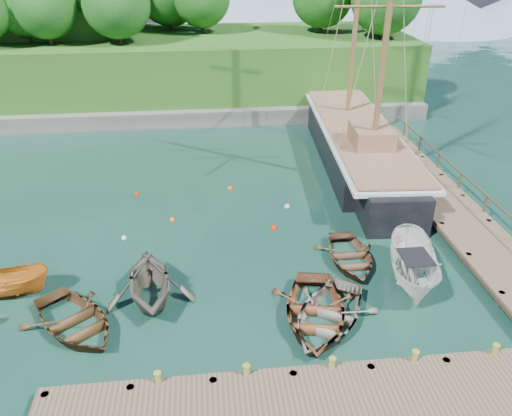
# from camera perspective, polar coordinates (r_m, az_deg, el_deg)

# --- Properties ---
(ground) EXTENTS (160.00, 160.00, 0.00)m
(ground) POSITION_cam_1_polar(r_m,az_deg,el_deg) (22.32, 0.29, -9.78)
(ground) COLOR #123428
(ground) RESTS_ON ground
(dock_near) EXTENTS (20.00, 3.20, 1.10)m
(dock_near) POSITION_cam_1_polar(r_m,az_deg,el_deg) (17.74, 9.77, -21.15)
(dock_near) COLOR #4C3E2D
(dock_near) RESTS_ON ground
(dock_east) EXTENTS (3.20, 24.00, 1.10)m
(dock_east) POSITION_cam_1_polar(r_m,az_deg,el_deg) (30.94, 20.39, 0.97)
(dock_east) COLOR #4C3E2D
(dock_east) RESTS_ON ground
(bollard_0) EXTENTS (0.26, 0.26, 0.45)m
(bollard_0) POSITION_cam_1_polar(r_m,az_deg,el_deg) (18.62, -10.91, -20.20)
(bollard_0) COLOR olive
(bollard_0) RESTS_ON ground
(bollard_1) EXTENTS (0.26, 0.26, 0.45)m
(bollard_1) POSITION_cam_1_polar(r_m,az_deg,el_deg) (18.54, -1.07, -19.77)
(bollard_1) COLOR olive
(bollard_1) RESTS_ON ground
(bollard_2) EXTENTS (0.26, 0.26, 0.45)m
(bollard_2) POSITION_cam_1_polar(r_m,az_deg,el_deg) (18.95, 8.51, -18.83)
(bollard_2) COLOR olive
(bollard_2) RESTS_ON ground
(bollard_3) EXTENTS (0.26, 0.26, 0.45)m
(bollard_3) POSITION_cam_1_polar(r_m,az_deg,el_deg) (19.80, 17.37, -17.51)
(bollard_3) COLOR olive
(bollard_3) RESTS_ON ground
(bollard_4) EXTENTS (0.26, 0.26, 0.45)m
(bollard_4) POSITION_cam_1_polar(r_m,az_deg,el_deg) (21.05, 25.21, -16.00)
(bollard_4) COLOR olive
(bollard_4) RESTS_ON ground
(rowboat_0) EXTENTS (5.56, 5.76, 0.97)m
(rowboat_0) POSITION_cam_1_polar(r_m,az_deg,el_deg) (21.85, -19.87, -12.86)
(rowboat_0) COLOR #4D3219
(rowboat_0) RESTS_ON ground
(rowboat_1) EXTENTS (4.38, 4.90, 2.34)m
(rowboat_1) POSITION_cam_1_polar(r_m,az_deg,el_deg) (22.47, -11.86, -10.21)
(rowboat_1) COLOR #595448
(rowboat_1) RESTS_ON ground
(rowboat_2) EXTENTS (4.57, 5.74, 1.06)m
(rowboat_2) POSITION_cam_1_polar(r_m,az_deg,el_deg) (21.12, 6.62, -12.64)
(rowboat_2) COLOR brown
(rowboat_2) RESTS_ON ground
(rowboat_3) EXTENTS (5.61, 6.00, 1.01)m
(rowboat_3) POSITION_cam_1_polar(r_m,az_deg,el_deg) (21.04, 8.05, -12.96)
(rowboat_3) COLOR #736A5D
(rowboat_3) RESTS_ON ground
(rowboat_4) EXTENTS (3.01, 4.21, 0.87)m
(rowboat_4) POSITION_cam_1_polar(r_m,az_deg,el_deg) (24.69, 10.62, -6.10)
(rowboat_4) COLOR brown
(rowboat_4) RESTS_ON ground
(motorboat_orange) EXTENTS (3.86, 1.46, 1.49)m
(motorboat_orange) POSITION_cam_1_polar(r_m,az_deg,el_deg) (24.78, -26.39, -8.88)
(motorboat_orange) COLOR #C7731E
(motorboat_orange) RESTS_ON ground
(cabin_boat_white) EXTENTS (3.29, 5.63, 2.05)m
(cabin_boat_white) POSITION_cam_1_polar(r_m,az_deg,el_deg) (24.00, 17.30, -8.18)
(cabin_boat_white) COLOR silver
(cabin_boat_white) RESTS_ON ground
(schooner) EXTENTS (6.01, 26.58, 19.29)m
(schooner) POSITION_cam_1_polar(r_m,az_deg,el_deg) (35.32, 11.48, 6.80)
(schooner) COLOR black
(schooner) RESTS_ON ground
(mooring_buoy_0) EXTENTS (0.27, 0.27, 0.27)m
(mooring_buoy_0) POSITION_cam_1_polar(r_m,az_deg,el_deg) (26.98, -14.85, -3.38)
(mooring_buoy_0) COLOR white
(mooring_buoy_0) RESTS_ON ground
(mooring_buoy_1) EXTENTS (0.31, 0.31, 0.31)m
(mooring_buoy_1) POSITION_cam_1_polar(r_m,az_deg,el_deg) (28.11, -9.52, -1.37)
(mooring_buoy_1) COLOR orange
(mooring_buoy_1) RESTS_ON ground
(mooring_buoy_2) EXTENTS (0.37, 0.37, 0.37)m
(mooring_buoy_2) POSITION_cam_1_polar(r_m,az_deg,el_deg) (26.96, 2.05, -2.35)
(mooring_buoy_2) COLOR red
(mooring_buoy_2) RESTS_ON ground
(mooring_buoy_3) EXTENTS (0.33, 0.33, 0.33)m
(mooring_buoy_3) POSITION_cam_1_polar(r_m,az_deg,el_deg) (29.11, 3.57, 0.12)
(mooring_buoy_3) COLOR silver
(mooring_buoy_3) RESTS_ON ground
(mooring_buoy_4) EXTENTS (0.31, 0.31, 0.31)m
(mooring_buoy_4) POSITION_cam_1_polar(r_m,az_deg,el_deg) (31.29, -13.44, 1.48)
(mooring_buoy_4) COLOR red
(mooring_buoy_4) RESTS_ON ground
(mooring_buoy_5) EXTENTS (0.33, 0.33, 0.33)m
(mooring_buoy_5) POSITION_cam_1_polar(r_m,az_deg,el_deg) (31.20, -2.98, 2.20)
(mooring_buoy_5) COLOR #E85800
(mooring_buoy_5) RESTS_ON ground
(headland) EXTENTS (51.00, 19.31, 12.90)m
(headland) POSITION_cam_1_polar(r_m,az_deg,el_deg) (50.62, -19.51, 17.63)
(headland) COLOR #474744
(headland) RESTS_ON ground
(distant_ridge) EXTENTS (117.00, 40.00, 10.00)m
(distant_ridge) POSITION_cam_1_polar(r_m,az_deg,el_deg) (88.12, -2.29, 22.40)
(distant_ridge) COLOR #728CA5
(distant_ridge) RESTS_ON ground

